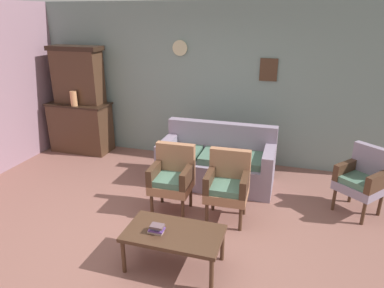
# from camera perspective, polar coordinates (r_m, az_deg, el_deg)

# --- Properties ---
(ground_plane) EXTENTS (7.68, 7.68, 0.00)m
(ground_plane) POSITION_cam_1_polar(r_m,az_deg,el_deg) (4.27, -5.35, -15.34)
(ground_plane) COLOR #84564C
(wall_back_with_decor) EXTENTS (6.40, 0.09, 2.70)m
(wall_back_with_decor) POSITION_cam_1_polar(r_m,az_deg,el_deg) (6.07, 3.69, 9.70)
(wall_back_with_decor) COLOR gray
(wall_back_with_decor) RESTS_ON ground
(side_cabinet) EXTENTS (1.16, 0.55, 0.93)m
(side_cabinet) POSITION_cam_1_polar(r_m,az_deg,el_deg) (6.97, -17.71, 2.67)
(side_cabinet) COLOR #472D1E
(side_cabinet) RESTS_ON ground
(cabinet_upper_hutch) EXTENTS (0.99, 0.38, 1.03)m
(cabinet_upper_hutch) POSITION_cam_1_polar(r_m,az_deg,el_deg) (6.81, -18.24, 10.77)
(cabinet_upper_hutch) COLOR #472D1E
(cabinet_upper_hutch) RESTS_ON side_cabinet
(vase_on_cabinet) EXTENTS (0.12, 0.12, 0.27)m
(vase_on_cabinet) POSITION_cam_1_polar(r_m,az_deg,el_deg) (6.65, -18.83, 7.06)
(vase_on_cabinet) COLOR tan
(vase_on_cabinet) RESTS_ON side_cabinet
(floral_couch) EXTENTS (1.73, 0.81, 0.90)m
(floral_couch) POSITION_cam_1_polar(r_m,az_deg,el_deg) (5.41, 4.14, -3.10)
(floral_couch) COLOR gray
(floral_couch) RESTS_ON ground
(armchair_near_cabinet) EXTENTS (0.53, 0.50, 0.90)m
(armchair_near_cabinet) POSITION_cam_1_polar(r_m,az_deg,el_deg) (4.59, -3.23, -5.25)
(armchair_near_cabinet) COLOR #9E6B4C
(armchair_near_cabinet) RESTS_ON ground
(armchair_row_middle) EXTENTS (0.54, 0.51, 0.90)m
(armchair_row_middle) POSITION_cam_1_polar(r_m,az_deg,el_deg) (4.42, 5.86, -6.41)
(armchair_row_middle) COLOR #9E6B4C
(armchair_row_middle) RESTS_ON ground
(wingback_chair_by_fireplace) EXTENTS (0.71, 0.71, 0.90)m
(wingback_chair_by_fireplace) POSITION_cam_1_polar(r_m,az_deg,el_deg) (5.05, 26.25, -5.00)
(wingback_chair_by_fireplace) COLOR gray
(wingback_chair_by_fireplace) RESTS_ON ground
(coffee_table) EXTENTS (1.00, 0.56, 0.42)m
(coffee_table) POSITION_cam_1_polar(r_m,az_deg,el_deg) (3.67, -3.00, -14.73)
(coffee_table) COLOR #472D1E
(coffee_table) RESTS_ON ground
(book_stack_on_table) EXTENTS (0.16, 0.12, 0.09)m
(book_stack_on_table) POSITION_cam_1_polar(r_m,az_deg,el_deg) (3.63, -5.83, -13.60)
(book_stack_on_table) COLOR tan
(book_stack_on_table) RESTS_ON coffee_table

